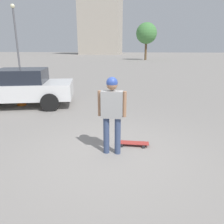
% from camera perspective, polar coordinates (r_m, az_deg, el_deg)
% --- Properties ---
extents(ground_plane, '(220.00, 220.00, 0.00)m').
position_cam_1_polar(ground_plane, '(4.93, -0.00, -10.60)').
color(ground_plane, gray).
extents(person, '(0.60, 0.23, 1.68)m').
position_cam_1_polar(person, '(4.55, -0.00, 0.99)').
color(person, '#38476B').
rests_on(person, ground_plane).
extents(skateboard, '(0.76, 0.27, 0.08)m').
position_cam_1_polar(skateboard, '(5.25, 5.45, -8.09)').
color(skateboard, '#A5332D').
rests_on(skateboard, ground_plane).
extents(car_parked_near, '(4.35, 2.82, 1.46)m').
position_cam_1_polar(car_parked_near, '(9.36, -22.72, 6.03)').
color(car_parked_near, silver).
rests_on(car_parked_near, ground_plane).
extents(building_block_distant, '(13.57, 13.93, 29.91)m').
position_cam_1_polar(building_block_distant, '(82.88, -2.85, 25.25)').
color(building_block_distant, '#B2A899').
rests_on(building_block_distant, ground_plane).
extents(tree_distant, '(3.83, 3.83, 6.74)m').
position_cam_1_polar(tree_distant, '(43.48, 8.99, 19.63)').
color(tree_distant, brown).
rests_on(tree_distant, ground_plane).
extents(traffic_cone, '(0.36, 0.36, 0.54)m').
position_cam_1_polar(traffic_cone, '(9.57, -22.65, 3.26)').
color(traffic_cone, orange).
rests_on(traffic_cone, ground_plane).
extents(lamp_post, '(0.28, 0.28, 4.92)m').
position_cam_1_polar(lamp_post, '(16.46, -23.75, 17.55)').
color(lamp_post, '#59595E').
rests_on(lamp_post, ground_plane).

